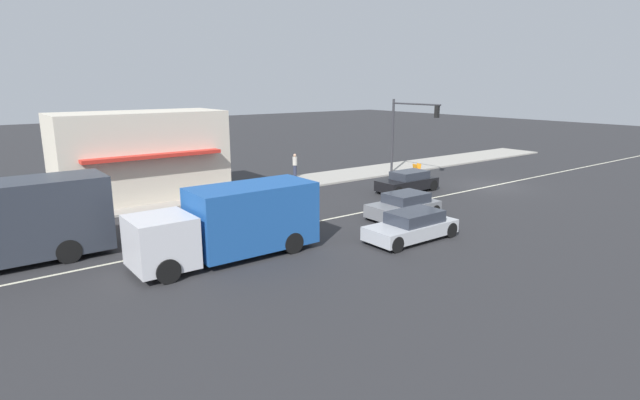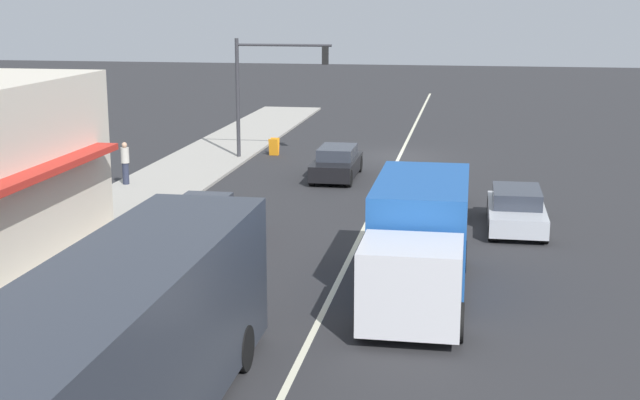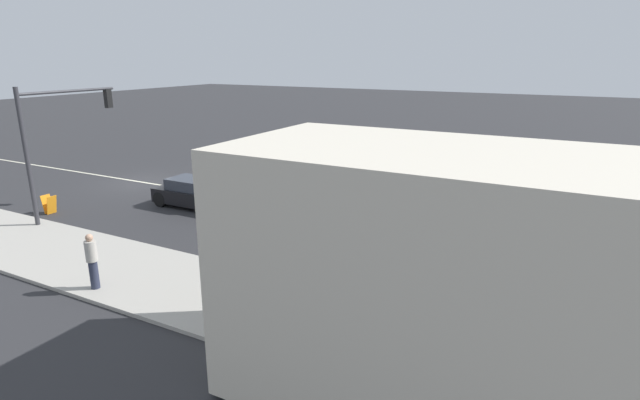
{
  "view_description": "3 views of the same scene",
  "coord_description": "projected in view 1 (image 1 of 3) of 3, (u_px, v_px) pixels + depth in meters",
  "views": [
    {
      "loc": [
        -19.68,
        29.67,
        6.9
      ],
      "look_at": [
        -0.1,
        14.89,
        1.13
      ],
      "focal_mm": 28.0,
      "sensor_mm": 36.0,
      "label": 1
    },
    {
      "loc": [
        -3.42,
        43.04,
        7.49
      ],
      "look_at": [
        1.16,
        16.34,
        1.38
      ],
      "focal_mm": 50.0,
      "sensor_mm": 36.0,
      "label": 2
    },
    {
      "loc": [
        19.34,
        21.73,
        6.9
      ],
      "look_at": [
        1.82,
        12.4,
        1.11
      ],
      "focal_mm": 28.0,
      "sensor_mm": 36.0,
      "label": 3
    }
  ],
  "objects": [
    {
      "name": "delivery_truck",
      "position": [
        233.0,
        222.0,
        19.99
      ],
      "size": [
        2.44,
        7.5,
        2.87
      ],
      "color": "silver",
      "rests_on": "ground"
    },
    {
      "name": "suv_grey",
      "position": [
        404.0,
        206.0,
        25.95
      ],
      "size": [
        1.92,
        3.85,
        1.34
      ],
      "color": "slate",
      "rests_on": "ground"
    },
    {
      "name": "suv_black",
      "position": [
        408.0,
        182.0,
        32.28
      ],
      "size": [
        1.75,
        4.21,
        1.35
      ],
      "color": "black",
      "rests_on": "ground"
    },
    {
      "name": "lane_marking_center",
      "position": [
        492.0,
        186.0,
        34.26
      ],
      "size": [
        0.16,
        60.0,
        0.01
      ],
      "primitive_type": "cube",
      "color": "beige",
      "rests_on": "ground"
    },
    {
      "name": "sidewalk_right",
      "position": [
        183.0,
        198.0,
        30.39
      ],
      "size": [
        4.0,
        73.0,
        0.12
      ],
      "primitive_type": "cube",
      "color": "#A8A399",
      "rests_on": "ground"
    },
    {
      "name": "sedan_silver",
      "position": [
        412.0,
        226.0,
        22.36
      ],
      "size": [
        1.86,
        4.41,
        1.31
      ],
      "color": "#B7BABF",
      "rests_on": "ground"
    },
    {
      "name": "pedestrian",
      "position": [
        295.0,
        165.0,
        36.67
      ],
      "size": [
        0.34,
        0.34,
        1.73
      ],
      "color": "#282D42",
      "rests_on": "sidewalk_right"
    },
    {
      "name": "ground_plane",
      "position": [
        267.0,
        232.0,
        23.71
      ],
      "size": [
        160.0,
        160.0,
        0.0
      ],
      "primitive_type": "plane",
      "color": "#2B2B2D"
    },
    {
      "name": "building_corner_store",
      "position": [
        141.0,
        155.0,
        29.85
      ],
      "size": [
        4.97,
        9.68,
        5.14
      ],
      "color": "beige",
      "rests_on": "sidewalk_right"
    },
    {
      "name": "sedan_maroon",
      "position": [
        243.0,
        196.0,
        28.3
      ],
      "size": [
        1.83,
        3.99,
        1.29
      ],
      "color": "maroon",
      "rests_on": "ground"
    },
    {
      "name": "warning_aframe_sign",
      "position": [
        417.0,
        169.0,
        38.41
      ],
      "size": [
        0.45,
        0.53,
        0.84
      ],
      "color": "orange",
      "rests_on": "ground"
    },
    {
      "name": "traffic_signal_main",
      "position": [
        407.0,
        125.0,
        36.87
      ],
      "size": [
        4.59,
        0.34,
        5.6
      ],
      "color": "#333338",
      "rests_on": "sidewalk_right"
    }
  ]
}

